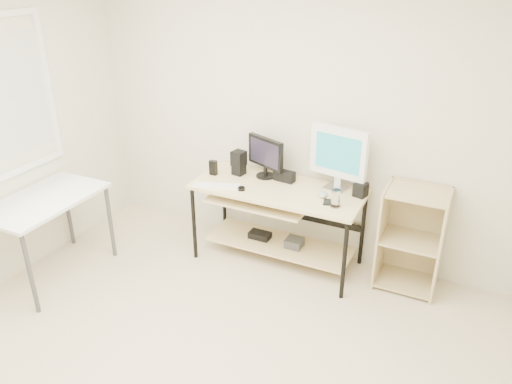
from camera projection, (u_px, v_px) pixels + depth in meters
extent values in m
cube|color=beige|center=(178.00, 384.00, 3.33)|extent=(4.00, 4.00, 0.01)
cube|color=beige|center=(295.00, 116.00, 4.39)|extent=(4.00, 0.01, 2.60)
cube|color=beige|center=(278.00, 189.00, 4.36)|extent=(1.50, 0.65, 0.03)
cube|color=beige|center=(260.00, 200.00, 4.42)|extent=(0.90, 0.49, 0.02)
cube|color=beige|center=(279.00, 244.00, 4.65)|extent=(1.35, 0.46, 0.02)
cube|color=black|center=(255.00, 197.00, 4.44)|extent=(0.33, 0.22, 0.01)
cylinder|color=black|center=(279.00, 205.00, 4.30)|extent=(0.14, 0.01, 0.01)
cube|color=#3E3E41|center=(294.00, 243.00, 4.57)|extent=(0.15, 0.15, 0.08)
cube|color=black|center=(260.00, 235.00, 4.71)|extent=(0.20, 0.12, 0.06)
cylinder|color=black|center=(194.00, 224.00, 4.56)|extent=(0.04, 0.04, 0.72)
cylinder|color=black|center=(224.00, 199.00, 5.03)|extent=(0.04, 0.04, 0.72)
cylinder|color=black|center=(344.00, 261.00, 4.01)|extent=(0.04, 0.04, 0.72)
cylinder|color=black|center=(363.00, 229.00, 4.47)|extent=(0.04, 0.04, 0.72)
cube|color=white|center=(43.00, 200.00, 4.16)|extent=(0.60, 1.00, 0.03)
cylinder|color=#3E3E41|center=(68.00, 211.00, 4.79)|extent=(0.04, 0.04, 0.72)
cylinder|color=#3E3E41|center=(30.00, 274.00, 3.84)|extent=(0.04, 0.04, 0.72)
cylinder|color=#3E3E41|center=(110.00, 222.00, 4.59)|extent=(0.04, 0.04, 0.72)
cube|color=tan|center=(382.00, 233.00, 4.22)|extent=(0.02, 0.40, 0.90)
cube|color=tan|center=(441.00, 246.00, 4.03)|extent=(0.02, 0.40, 0.90)
cube|color=tan|center=(415.00, 230.00, 4.28)|extent=(0.50, 0.02, 0.90)
cube|color=tan|center=(405.00, 281.00, 4.31)|extent=(0.46, 0.38, 0.02)
cube|color=tan|center=(411.00, 240.00, 4.13)|extent=(0.46, 0.38, 0.02)
cube|color=tan|center=(418.00, 193.00, 3.94)|extent=(0.46, 0.38, 0.02)
cylinder|color=black|center=(265.00, 176.00, 4.55)|extent=(0.17, 0.17, 0.02)
cylinder|color=black|center=(265.00, 171.00, 4.53)|extent=(0.04, 0.04, 0.09)
cube|color=black|center=(266.00, 152.00, 4.46)|extent=(0.39, 0.19, 0.27)
cube|color=black|center=(264.00, 153.00, 4.44)|extent=(0.32, 0.13, 0.22)
cube|color=silver|center=(336.00, 188.00, 4.32)|extent=(0.19, 0.17, 0.02)
cylinder|color=silver|center=(336.00, 182.00, 4.30)|extent=(0.05, 0.05, 0.10)
cube|color=white|center=(339.00, 152.00, 4.18)|extent=(0.52, 0.15, 0.43)
cube|color=teal|center=(338.00, 153.00, 4.16)|extent=(0.43, 0.09, 0.35)
cube|color=white|center=(217.00, 186.00, 4.36)|extent=(0.42, 0.24, 0.01)
ellipsoid|color=#B2B2B7|center=(323.00, 194.00, 4.18)|extent=(0.11, 0.14, 0.04)
cube|color=black|center=(284.00, 176.00, 4.46)|extent=(0.20, 0.11, 0.10)
cube|color=black|center=(239.00, 170.00, 4.59)|extent=(0.12, 0.12, 0.09)
cube|color=black|center=(239.00, 158.00, 4.54)|extent=(0.13, 0.13, 0.14)
cube|color=black|center=(361.00, 190.00, 4.17)|extent=(0.12, 0.12, 0.12)
cube|color=black|center=(213.00, 168.00, 4.57)|extent=(0.07, 0.05, 0.14)
cylinder|color=black|center=(241.00, 189.00, 4.29)|extent=(0.06, 0.06, 0.03)
cube|color=black|center=(327.00, 202.00, 4.08)|extent=(0.08, 0.12, 0.01)
cylinder|color=#8F6440|center=(335.00, 206.00, 4.02)|extent=(0.12, 0.12, 0.01)
cylinder|color=white|center=(336.00, 198.00, 3.98)|extent=(0.09, 0.09, 0.14)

